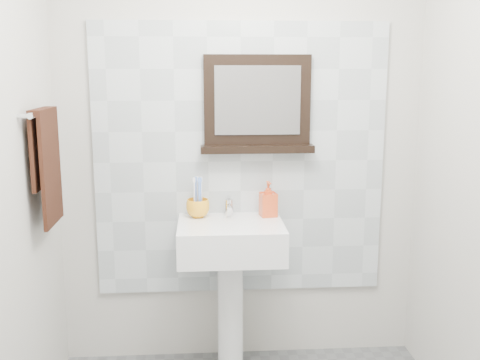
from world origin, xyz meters
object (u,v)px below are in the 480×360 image
soap_dispenser (268,199)px  framed_mirror (257,107)px  toothbrush_cup (198,208)px  pedestal_sink (231,256)px  hand_towel (46,158)px

soap_dispenser → framed_mirror: bearing=119.1°
toothbrush_cup → soap_dispenser: 0.39m
framed_mirror → pedestal_sink: bearing=-129.8°
pedestal_sink → hand_towel: (-0.87, -0.18, 0.56)m
soap_dispenser → hand_towel: size_ratio=0.35×
pedestal_sink → hand_towel: bearing=-168.4°
framed_mirror → hand_towel: bearing=-160.4°
soap_dispenser → hand_towel: hand_towel is taller
soap_dispenser → framed_mirror: framed_mirror is taller
pedestal_sink → soap_dispenser: soap_dispenser is taller
toothbrush_cup → hand_towel: 0.83m
soap_dispenser → pedestal_sink: bearing=-160.6°
toothbrush_cup → soap_dispenser: (0.38, -0.00, 0.05)m
toothbrush_cup → framed_mirror: framed_mirror is taller
pedestal_sink → soap_dispenser: (0.21, 0.11, 0.28)m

